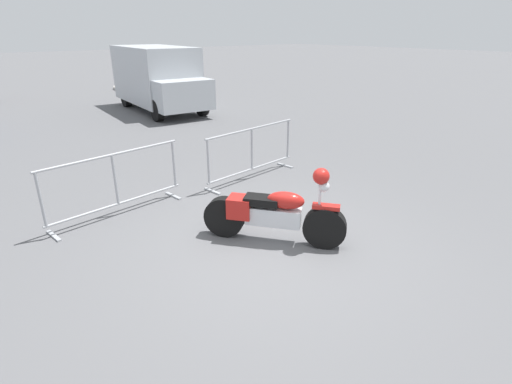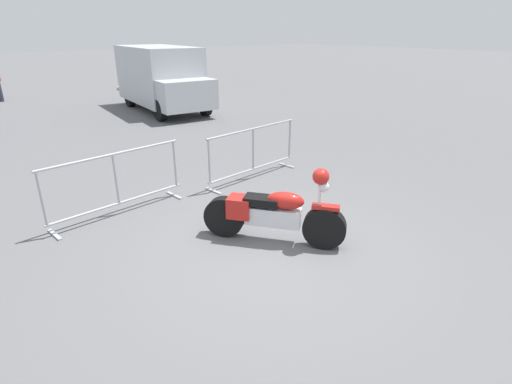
% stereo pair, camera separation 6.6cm
% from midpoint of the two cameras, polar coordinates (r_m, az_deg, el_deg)
% --- Properties ---
extents(ground_plane, '(120.00, 120.00, 0.00)m').
position_cam_midpoint_polar(ground_plane, '(5.68, 2.12, -8.51)').
color(ground_plane, '#5B5B5E').
extents(motorcycle, '(1.40, 1.77, 1.18)m').
position_cam_midpoint_polar(motorcycle, '(5.75, 2.18, -3.01)').
color(motorcycle, black).
rests_on(motorcycle, ground).
extents(crowd_barrier_near, '(2.39, 0.71, 1.07)m').
position_cam_midpoint_polar(crowd_barrier_near, '(6.93, -19.67, 1.11)').
color(crowd_barrier_near, '#9EA0A5').
rests_on(crowd_barrier_near, ground).
extents(crowd_barrier_far, '(2.39, 0.71, 1.07)m').
position_cam_midpoint_polar(crowd_barrier_far, '(8.22, -0.83, 5.67)').
color(crowd_barrier_far, '#9EA0A5').
rests_on(crowd_barrier_far, ground).
extents(delivery_van, '(2.33, 5.14, 2.31)m').
position_cam_midpoint_polar(delivery_van, '(15.97, -13.97, 15.67)').
color(delivery_van, '#B2B7BC').
rests_on(delivery_van, ground).
extents(planter_island, '(3.81, 3.81, 1.19)m').
position_cam_midpoint_polar(planter_island, '(22.27, -14.79, 15.04)').
color(planter_island, '#ADA89E').
rests_on(planter_island, ground).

